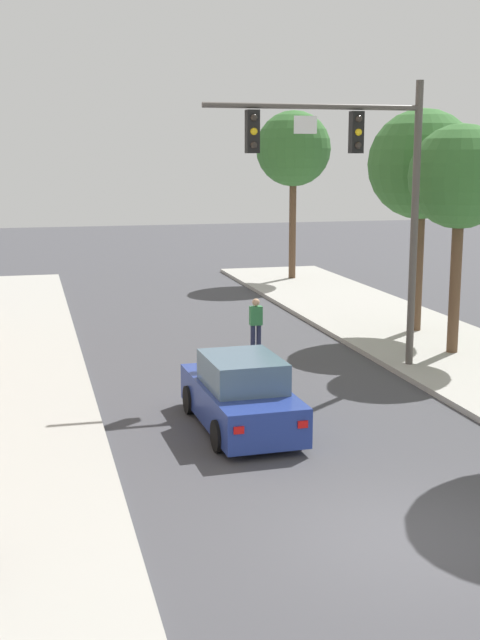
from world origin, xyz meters
TOP-DOWN VIEW (x-y plane):
  - ground_plane at (0.00, 0.00)m, footprint 120.00×120.00m
  - traffic_signal_mast at (2.99, 9.51)m, footprint 5.82×0.38m
  - car_lead_blue at (-1.12, 5.71)m, footprint 1.93×4.29m
  - pedestrian_crossing_road at (1.03, 12.37)m, footprint 0.36×0.22m
  - street_tree_second at (6.43, 10.52)m, footprint 2.92×2.92m
  - street_tree_third at (6.80, 13.65)m, footprint 3.45×3.45m
  - street_tree_farthest at (6.53, 26.07)m, footprint 3.40×3.40m

SIDE VIEW (x-z plane):
  - ground_plane at x=0.00m, z-range 0.00..0.00m
  - car_lead_blue at x=-1.12m, z-range -0.08..1.52m
  - pedestrian_crossing_road at x=1.03m, z-range 0.09..1.73m
  - street_tree_second at x=6.43m, z-range 1.88..8.36m
  - traffic_signal_mast at x=2.99m, z-range 1.55..9.05m
  - street_tree_third at x=6.80m, z-range 1.92..8.98m
  - street_tree_farthest at x=6.53m, z-range 2.22..9.84m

